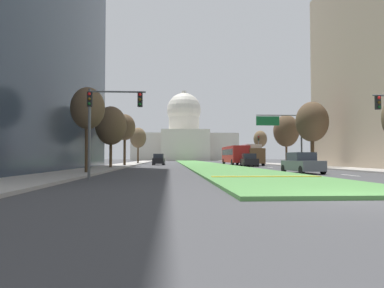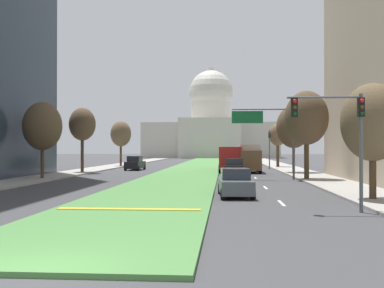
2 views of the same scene
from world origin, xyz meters
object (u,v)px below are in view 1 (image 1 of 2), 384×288
Objects in this scene: traffic_light_near_left at (104,113)px; street_tree_right_far at (286,131)px; street_tree_left_distant at (138,138)px; street_tree_left_near at (88,109)px; box_truck_delivery at (252,154)px; capitol_building at (184,139)px; sedan_lead_stopped at (302,163)px; overhead_guide_sign at (284,129)px; street_tree_right_mid at (312,122)px; street_tree_right_distant at (260,139)px; sedan_midblock at (249,160)px; city_bus at (235,154)px; sedan_distant at (159,160)px; street_tree_left_far at (125,128)px; street_tree_left_mid at (111,126)px; traffic_light_far_right at (259,146)px.

street_tree_right_far reaches higher than traffic_light_near_left.
street_tree_left_distant is (-23.40, 16.80, -0.20)m from street_tree_right_far.
street_tree_left_near is 1.01× the size of box_truck_delivery.
street_tree_left_distant is at bearing 90.05° from street_tree_left_near.
sedan_lead_stopped is at bearing -87.52° from capitol_building.
overhead_guide_sign is 3.29m from street_tree_right_mid.
street_tree_right_distant is 40.54m from sedan_lead_stopped.
overhead_guide_sign reaches higher than traffic_light_near_left.
street_tree_right_far reaches higher than box_truck_delivery.
street_tree_left_near reaches higher than box_truck_delivery.
capitol_building is at bearing 85.46° from traffic_light_near_left.
city_bus reaches higher than sedan_midblock.
capitol_building reaches higher than street_tree_right_far.
street_tree_right_mid is (20.56, 20.10, 1.63)m from traffic_light_near_left.
sedan_distant is at bearing 139.22° from sedan_midblock.
capitol_building is at bearing 80.45° from street_tree_left_distant.
overhead_guide_sign is 22.83m from sedan_distant.
traffic_light_near_left is at bearing -111.99° from city_bus.
street_tree_left_far is at bearing -172.51° from box_truck_delivery.
street_tree_right_mid is 1.85× the size of sedan_midblock.
street_tree_left_mid is 1.08× the size of box_truck_delivery.
street_tree_right_far is at bearing -18.51° from box_truck_delivery.
street_tree_left_near reaches higher than sedan_lead_stopped.
street_tree_left_far reaches higher than street_tree_left_mid.
street_tree_left_mid is 10.85m from street_tree_left_far.
traffic_light_near_left is 30.27m from sedan_midblock.
sedan_midblock is 0.39× the size of city_bus.
capitol_building is at bearing 97.58° from traffic_light_far_right.
street_tree_left_distant is (-22.90, 27.57, -0.46)m from street_tree_right_mid.
street_tree_right_mid reaches higher than street_tree_left_distant.
overhead_guide_sign reaches higher than sedan_lead_stopped.
street_tree_left_mid reaches higher than sedan_midblock.
box_truck_delivery is at bearing 109.06° from street_tree_right_mid.
street_tree_right_mid is at bearing -45.99° from sedan_midblock.
street_tree_left_near is 0.93× the size of street_tree_left_mid.
box_truck_delivery is at bearing -85.23° from capitol_building.
overhead_guide_sign is 0.94× the size of street_tree_left_distant.
street_tree_right_far is (21.06, 30.88, 1.37)m from traffic_light_near_left.
capitol_building is 8.34× the size of sedan_distant.
traffic_light_near_left reaches higher than sedan_midblock.
street_tree_left_mid reaches higher than street_tree_right_distant.
street_tree_right_mid is at bearing -70.94° from box_truck_delivery.
traffic_light_far_right is at bearing 84.52° from overhead_guide_sign.
street_tree_left_far is (-2.64, 29.99, 1.67)m from traffic_light_near_left.
capitol_building is at bearing 94.90° from overhead_guide_sign.
sedan_distant is (4.30, -10.47, -4.13)m from street_tree_left_distant.
street_tree_left_far is at bearing 155.68° from overhead_guide_sign.
box_truck_delivery is at bearing 95.84° from overhead_guide_sign.
street_tree_left_distant reaches higher than traffic_light_far_right.
sedan_distant is (-19.13, -8.87, -3.83)m from street_tree_right_distant.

